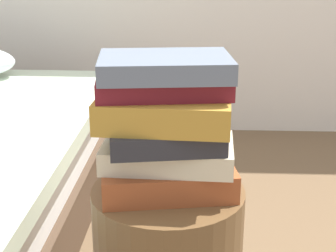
% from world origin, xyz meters
% --- Properties ---
extents(book_rust, '(0.31, 0.21, 0.06)m').
position_xyz_m(book_rust, '(-0.00, -0.01, 0.60)').
color(book_rust, '#994723').
rests_on(book_rust, side_table).
extents(book_cream, '(0.29, 0.18, 0.05)m').
position_xyz_m(book_cream, '(-0.00, 0.01, 0.66)').
color(book_cream, beige).
rests_on(book_cream, book_rust).
extents(book_charcoal, '(0.26, 0.23, 0.05)m').
position_xyz_m(book_charcoal, '(-0.01, 0.00, 0.70)').
color(book_charcoal, '#28282D').
rests_on(book_charcoal, book_cream).
extents(book_ochre, '(0.29, 0.21, 0.06)m').
position_xyz_m(book_ochre, '(-0.01, 0.00, 0.76)').
color(book_ochre, '#B7842D').
rests_on(book_ochre, book_charcoal).
extents(book_maroon, '(0.29, 0.19, 0.04)m').
position_xyz_m(book_maroon, '(-0.01, 0.01, 0.81)').
color(book_maroon, maroon).
rests_on(book_maroon, book_ochre).
extents(book_slate, '(0.29, 0.21, 0.04)m').
position_xyz_m(book_slate, '(-0.01, 0.00, 0.85)').
color(book_slate, slate).
rests_on(book_slate, book_maroon).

